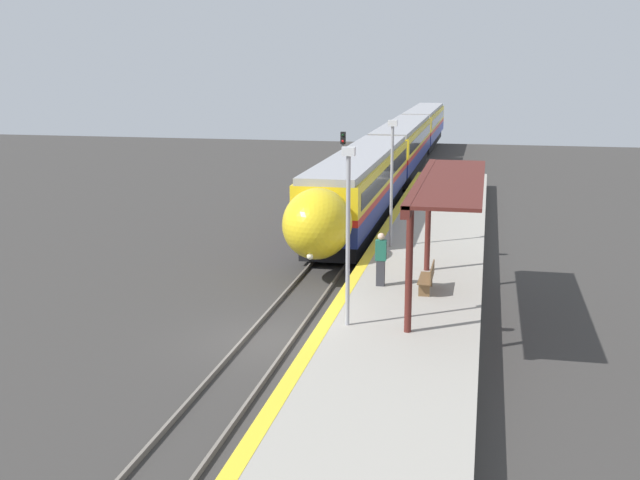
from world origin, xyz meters
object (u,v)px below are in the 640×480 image
(lamppost_mid, at_px, (392,175))
(train, at_px, (400,147))
(railway_signal, at_px, (343,161))
(platform_bench, at_px, (428,277))
(person_waiting, at_px, (381,258))
(lamppost_near, at_px, (348,225))

(lamppost_mid, bearing_deg, train, 95.42)
(railway_signal, bearing_deg, lamppost_mid, -71.74)
(platform_bench, relative_size, person_waiting, 0.90)
(lamppost_near, xyz_separation_m, lamppost_mid, (0.00, 10.19, 0.00))
(lamppost_near, relative_size, lamppost_mid, 1.00)
(train, relative_size, platform_bench, 37.50)
(platform_bench, relative_size, lamppost_mid, 0.32)
(platform_bench, relative_size, railway_signal, 0.38)
(platform_bench, xyz_separation_m, person_waiting, (-1.62, 0.35, 0.47))
(lamppost_near, bearing_deg, platform_bench, 62.84)
(lamppost_near, bearing_deg, train, 93.90)
(lamppost_near, bearing_deg, person_waiting, 84.85)
(lamppost_near, bearing_deg, lamppost_mid, 90.00)
(lamppost_near, distance_m, lamppost_mid, 10.19)
(train, xyz_separation_m, lamppost_near, (2.47, -36.22, 1.64))
(platform_bench, distance_m, railway_signal, 20.58)
(platform_bench, bearing_deg, railway_signal, 108.08)
(person_waiting, distance_m, railway_signal, 19.77)
(platform_bench, height_order, lamppost_near, lamppost_near)
(lamppost_mid, bearing_deg, railway_signal, 108.26)
(platform_bench, height_order, lamppost_mid, lamppost_mid)
(train, relative_size, lamppost_mid, 11.95)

